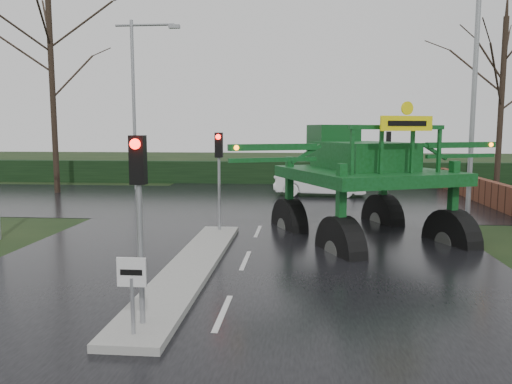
# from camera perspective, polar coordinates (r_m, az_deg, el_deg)

# --- Properties ---
(ground) EXTENTS (140.00, 140.00, 0.00)m
(ground) POSITION_cam_1_polar(r_m,az_deg,el_deg) (10.18, -3.80, -13.72)
(ground) COLOR black
(ground) RESTS_ON ground
(road_main) EXTENTS (14.00, 80.00, 0.02)m
(road_main) POSITION_cam_1_polar(r_m,az_deg,el_deg) (19.79, 0.73, -3.40)
(road_main) COLOR black
(road_main) RESTS_ON ground
(road_cross) EXTENTS (80.00, 12.00, 0.02)m
(road_cross) POSITION_cam_1_polar(r_m,az_deg,el_deg) (25.69, 1.78, -0.96)
(road_cross) COLOR black
(road_cross) RESTS_ON ground
(median_island) EXTENTS (1.20, 10.00, 0.16)m
(median_island) POSITION_cam_1_polar(r_m,az_deg,el_deg) (13.19, -7.39, -8.47)
(median_island) COLOR gray
(median_island) RESTS_ON ground
(hedge_row) EXTENTS (44.00, 0.90, 1.50)m
(hedge_row) POSITION_cam_1_polar(r_m,az_deg,el_deg) (33.55, 2.60, 2.21)
(hedge_row) COLOR black
(hedge_row) RESTS_ON ground
(brick_wall) EXTENTS (0.40, 20.00, 1.20)m
(brick_wall) POSITION_cam_1_polar(r_m,az_deg,el_deg) (27.10, 24.53, 0.09)
(brick_wall) COLOR #592D1E
(brick_wall) RESTS_ON ground
(keep_left_sign) EXTENTS (0.50, 0.07, 1.35)m
(keep_left_sign) POSITION_cam_1_polar(r_m,az_deg,el_deg) (8.76, -14.00, -10.09)
(keep_left_sign) COLOR gray
(keep_left_sign) RESTS_ON ground
(traffic_signal_near) EXTENTS (0.26, 0.33, 3.52)m
(traffic_signal_near) POSITION_cam_1_polar(r_m,az_deg,el_deg) (8.90, -13.26, 0.30)
(traffic_signal_near) COLOR gray
(traffic_signal_near) RESTS_ON ground
(traffic_signal_mid) EXTENTS (0.26, 0.33, 3.52)m
(traffic_signal_mid) POSITION_cam_1_polar(r_m,az_deg,el_deg) (17.15, -4.26, 3.67)
(traffic_signal_mid) COLOR gray
(traffic_signal_mid) RESTS_ON ground
(traffic_signal_far) EXTENTS (0.26, 0.33, 3.52)m
(traffic_signal_far) POSITION_cam_1_polar(r_m,az_deg,el_deg) (29.84, 14.88, 4.91)
(traffic_signal_far) COLOR gray
(traffic_signal_far) RESTS_ON ground
(street_light_right) EXTENTS (3.85, 0.30, 10.00)m
(street_light_right) POSITION_cam_1_polar(r_m,az_deg,el_deg) (22.54, 23.00, 12.61)
(street_light_right) COLOR gray
(street_light_right) RESTS_ON ground
(street_light_left_far) EXTENTS (3.85, 0.30, 10.00)m
(street_light_left_far) POSITION_cam_1_polar(r_m,az_deg,el_deg) (31.05, -13.30, 11.32)
(street_light_left_far) COLOR gray
(street_light_left_far) RESTS_ON ground
(tree_left_far) EXTENTS (7.70, 7.70, 13.26)m
(tree_left_far) POSITION_cam_1_polar(r_m,az_deg,el_deg) (30.97, -22.35, 13.15)
(tree_left_far) COLOR black
(tree_left_far) RESTS_ON ground
(tree_right_far) EXTENTS (7.00, 7.00, 12.05)m
(tree_right_far) POSITION_cam_1_polar(r_m,az_deg,el_deg) (32.62, 26.36, 11.46)
(tree_right_far) COLOR black
(tree_right_far) RESTS_ON ground
(crop_sprayer) EXTENTS (9.17, 7.50, 5.55)m
(crop_sprayer) POSITION_cam_1_polar(r_m,az_deg,el_deg) (14.87, 9.32, 3.20)
(crop_sprayer) COLOR black
(crop_sprayer) RESTS_ON ground
(white_sedan) EXTENTS (5.02, 2.05, 1.62)m
(white_sedan) POSITION_cam_1_polar(r_m,az_deg,el_deg) (27.60, 7.27, -0.47)
(white_sedan) COLOR white
(white_sedan) RESTS_ON ground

